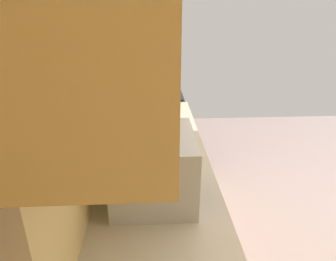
{
  "coord_description": "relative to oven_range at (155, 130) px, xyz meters",
  "views": [
    {
      "loc": [
        -1.67,
        1.25,
        1.79
      ],
      "look_at": [
        -0.3,
        1.18,
        1.21
      ],
      "focal_mm": 31.66,
      "sensor_mm": 36.0,
      "label": 1
    }
  ],
  "objects": [
    {
      "name": "ground_plane",
      "position": [
        -1.5,
        -1.24,
        -0.46
      ],
      "size": [
        6.13,
        6.13,
        0.0
      ],
      "primitive_type": "plane",
      "color": "gray"
    },
    {
      "name": "wall_back",
      "position": [
        -1.5,
        0.37,
        0.88
      ],
      "size": [
        3.95,
        0.12,
        2.68
      ],
      "primitive_type": "cube",
      "color": "#E9C57A",
      "rests_on": "ground_plane"
    },
    {
      "name": "counter_run",
      "position": [
        -1.86,
        -0.0,
        -0.01
      ],
      "size": [
        3.1,
        0.66,
        0.89
      ],
      "color": "#E2C571",
      "rests_on": "ground_plane"
    },
    {
      "name": "oven_range",
      "position": [
        0.0,
        0.0,
        0.0
      ],
      "size": [
        0.64,
        0.64,
        1.07
      ],
      "color": "black",
      "rests_on": "ground_plane"
    },
    {
      "name": "microwave",
      "position": [
        -1.9,
        0.01,
        0.6
      ],
      "size": [
        0.45,
        0.41,
        0.34
      ],
      "color": "#B7BABF",
      "rests_on": "counter_run"
    },
    {
      "name": "bowl",
      "position": [
        -1.17,
        -0.13,
        0.46
      ],
      "size": [
        0.12,
        0.12,
        0.06
      ],
      "color": "gold",
      "rests_on": "counter_run"
    },
    {
      "name": "kettle",
      "position": [
        -0.55,
        -0.13,
        0.5
      ],
      "size": [
        0.16,
        0.12,
        0.16
      ],
      "color": "#B7BABF",
      "rests_on": "counter_run"
    }
  ]
}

